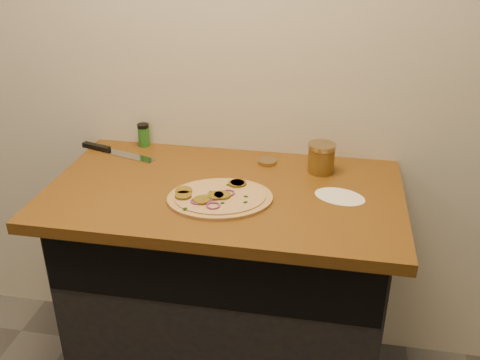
% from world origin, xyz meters
% --- Properties ---
extents(cabinet, '(1.10, 0.60, 0.86)m').
position_xyz_m(cabinet, '(0.00, 1.45, 0.43)').
color(cabinet, black).
rests_on(cabinet, ground).
extents(countertop, '(1.20, 0.70, 0.04)m').
position_xyz_m(countertop, '(0.00, 1.42, 0.88)').
color(countertop, brown).
rests_on(countertop, cabinet).
extents(pizza, '(0.41, 0.41, 0.02)m').
position_xyz_m(pizza, '(0.00, 1.33, 0.91)').
color(pizza, tan).
rests_on(pizza, countertop).
extents(chefs_knife, '(0.33, 0.13, 0.02)m').
position_xyz_m(chefs_knife, '(-0.50, 1.63, 0.91)').
color(chefs_knife, '#B7BAC1').
rests_on(chefs_knife, countertop).
extents(mason_jar_lid, '(0.09, 0.09, 0.02)m').
position_xyz_m(mason_jar_lid, '(0.12, 1.64, 0.91)').
color(mason_jar_lid, tan).
rests_on(mason_jar_lid, countertop).
extents(salsa_jar, '(0.10, 0.10, 0.11)m').
position_xyz_m(salsa_jar, '(0.32, 1.61, 0.95)').
color(salsa_jar, '#A11910').
rests_on(salsa_jar, countertop).
extents(spice_shaker, '(0.05, 0.05, 0.09)m').
position_xyz_m(spice_shaker, '(-0.39, 1.72, 0.95)').
color(spice_shaker, '#256A21').
rests_on(spice_shaker, countertop).
extents(flour_spill, '(0.21, 0.21, 0.00)m').
position_xyz_m(flour_spill, '(0.39, 1.42, 0.90)').
color(flour_spill, silver).
rests_on(flour_spill, countertop).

